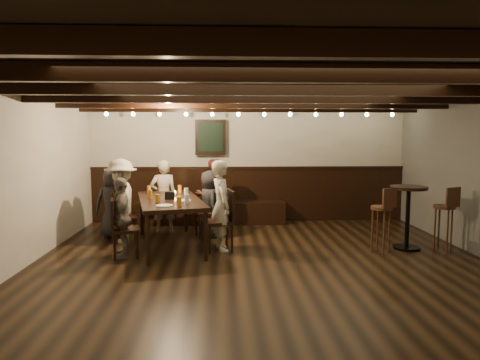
{
  "coord_description": "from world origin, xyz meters",
  "views": [
    {
      "loc": [
        -0.56,
        -5.39,
        1.79
      ],
      "look_at": [
        -0.28,
        1.3,
        1.09
      ],
      "focal_mm": 32.0,
      "sensor_mm": 36.0,
      "label": 1
    }
  ],
  "objects_px": {
    "person_right_far": "(221,206)",
    "person_bench_centre": "(164,196)",
    "chair_right_far": "(220,232)",
    "person_left_near": "(121,201)",
    "bar_stool_right": "(444,227)",
    "chair_right_near": "(208,221)",
    "person_bench_left": "(113,203)",
    "bar_stool_left": "(381,229)",
    "chair_left_far": "(124,239)",
    "person_right_near": "(210,204)",
    "dining_table": "(170,203)",
    "person_left_far": "(122,218)",
    "person_bench_right": "(213,195)",
    "high_top_table": "(408,208)",
    "chair_left_near": "(124,227)"
  },
  "relations": [
    {
      "from": "person_right_far",
      "to": "person_bench_centre",
      "type": "bearing_deg",
      "value": 26.57
    },
    {
      "from": "chair_right_far",
      "to": "person_left_near",
      "type": "relative_size",
      "value": 0.67
    },
    {
      "from": "bar_stool_right",
      "to": "chair_right_far",
      "type": "bearing_deg",
      "value": 155.06
    },
    {
      "from": "chair_right_near",
      "to": "person_bench_left",
      "type": "height_order",
      "value": "person_bench_left"
    },
    {
      "from": "chair_right_far",
      "to": "bar_stool_left",
      "type": "distance_m",
      "value": 2.48
    },
    {
      "from": "chair_left_far",
      "to": "person_bench_left",
      "type": "bearing_deg",
      "value": -172.33
    },
    {
      "from": "person_bench_left",
      "to": "person_right_near",
      "type": "bearing_deg",
      "value": 164.74
    },
    {
      "from": "dining_table",
      "to": "bar_stool_right",
      "type": "relative_size",
      "value": 2.2
    },
    {
      "from": "chair_right_near",
      "to": "person_left_far",
      "type": "distance_m",
      "value": 1.75
    },
    {
      "from": "chair_right_far",
      "to": "bar_stool_left",
      "type": "xyz_separation_m",
      "value": [
        2.46,
        -0.26,
        0.09
      ]
    },
    {
      "from": "person_bench_right",
      "to": "bar_stool_right",
      "type": "height_order",
      "value": "person_bench_right"
    },
    {
      "from": "person_left_far",
      "to": "chair_left_far",
      "type": "bearing_deg",
      "value": 90.0
    },
    {
      "from": "dining_table",
      "to": "person_right_near",
      "type": "height_order",
      "value": "person_right_near"
    },
    {
      "from": "dining_table",
      "to": "chair_right_far",
      "type": "height_order",
      "value": "chair_right_far"
    },
    {
      "from": "person_bench_right",
      "to": "chair_right_near",
      "type": "bearing_deg",
      "value": 68.11
    },
    {
      "from": "chair_left_far",
      "to": "high_top_table",
      "type": "xyz_separation_m",
      "value": [
        4.36,
        0.27,
        0.39
      ]
    },
    {
      "from": "chair_left_near",
      "to": "person_right_near",
      "type": "xyz_separation_m",
      "value": [
        1.43,
        0.33,
        0.32
      ]
    },
    {
      "from": "high_top_table",
      "to": "dining_table",
      "type": "bearing_deg",
      "value": 175.01
    },
    {
      "from": "person_bench_centre",
      "to": "person_right_far",
      "type": "distance_m",
      "value": 1.68
    },
    {
      "from": "chair_right_far",
      "to": "person_left_far",
      "type": "distance_m",
      "value": 1.5
    },
    {
      "from": "chair_right_near",
      "to": "person_bench_centre",
      "type": "xyz_separation_m",
      "value": [
        -0.84,
        0.42,
        0.39
      ]
    },
    {
      "from": "chair_right_far",
      "to": "bar_stool_left",
      "type": "height_order",
      "value": "bar_stool_left"
    },
    {
      "from": "chair_left_near",
      "to": "person_right_far",
      "type": "distance_m",
      "value": 1.78
    },
    {
      "from": "dining_table",
      "to": "high_top_table",
      "type": "height_order",
      "value": "high_top_table"
    },
    {
      "from": "dining_table",
      "to": "person_left_near",
      "type": "relative_size",
      "value": 1.58
    },
    {
      "from": "person_bench_left",
      "to": "person_left_far",
      "type": "height_order",
      "value": "person_bench_left"
    },
    {
      "from": "person_left_near",
      "to": "person_left_far",
      "type": "bearing_deg",
      "value": -0.0
    },
    {
      "from": "person_left_near",
      "to": "high_top_table",
      "type": "distance_m",
      "value": 4.63
    },
    {
      "from": "chair_right_near",
      "to": "person_right_far",
      "type": "xyz_separation_m",
      "value": [
        0.23,
        -0.87,
        0.43
      ]
    },
    {
      "from": "person_left_far",
      "to": "person_right_far",
      "type": "height_order",
      "value": "person_right_far"
    },
    {
      "from": "person_left_near",
      "to": "bar_stool_left",
      "type": "bearing_deg",
      "value": 65.89
    },
    {
      "from": "person_bench_right",
      "to": "high_top_table",
      "type": "xyz_separation_m",
      "value": [
        3.09,
        -1.41,
        -0.02
      ]
    },
    {
      "from": "person_bench_right",
      "to": "person_right_far",
      "type": "distance_m",
      "value": 1.36
    },
    {
      "from": "chair_left_far",
      "to": "person_bench_left",
      "type": "height_order",
      "value": "person_bench_left"
    },
    {
      "from": "person_bench_left",
      "to": "high_top_table",
      "type": "distance_m",
      "value": 4.94
    },
    {
      "from": "high_top_table",
      "to": "bar_stool_left",
      "type": "xyz_separation_m",
      "value": [
        -0.5,
        -0.21,
        -0.28
      ]
    },
    {
      "from": "dining_table",
      "to": "person_right_far",
      "type": "relative_size",
      "value": 1.58
    },
    {
      "from": "person_left_near",
      "to": "bar_stool_right",
      "type": "distance_m",
      "value": 5.16
    },
    {
      "from": "person_bench_centre",
      "to": "bar_stool_left",
      "type": "distance_m",
      "value": 3.84
    },
    {
      "from": "chair_right_far",
      "to": "high_top_table",
      "type": "distance_m",
      "value": 2.98
    },
    {
      "from": "person_right_near",
      "to": "person_right_far",
      "type": "bearing_deg",
      "value": -180.0
    },
    {
      "from": "person_right_near",
      "to": "person_left_far",
      "type": "bearing_deg",
      "value": 120.96
    },
    {
      "from": "person_left_far",
      "to": "person_right_near",
      "type": "relative_size",
      "value": 1.0
    },
    {
      "from": "person_left_near",
      "to": "high_top_table",
      "type": "bearing_deg",
      "value": 69.56
    },
    {
      "from": "dining_table",
      "to": "person_bench_centre",
      "type": "xyz_separation_m",
      "value": [
        -0.24,
        1.02,
        -0.04
      ]
    },
    {
      "from": "person_right_far",
      "to": "bar_stool_right",
      "type": "bearing_deg",
      "value": -106.6
    },
    {
      "from": "person_bench_centre",
      "to": "high_top_table",
      "type": "distance_m",
      "value": 4.22
    },
    {
      "from": "bar_stool_right",
      "to": "high_top_table",
      "type": "bearing_deg",
      "value": 141.31
    },
    {
      "from": "dining_table",
      "to": "chair_right_far",
      "type": "distance_m",
      "value": 0.95
    },
    {
      "from": "chair_right_near",
      "to": "person_bench_left",
      "type": "relative_size",
      "value": 0.74
    }
  ]
}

